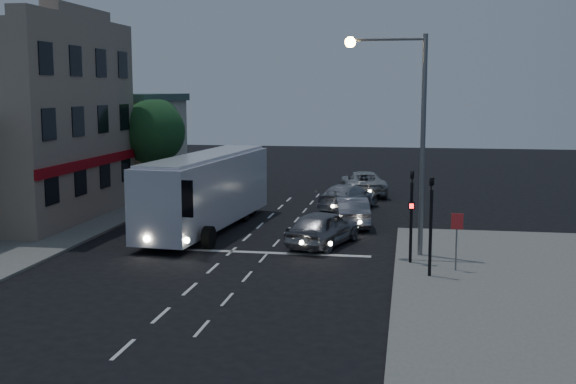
% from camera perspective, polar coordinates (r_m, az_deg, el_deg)
% --- Properties ---
extents(ground, '(120.00, 120.00, 0.00)m').
position_cam_1_polar(ground, '(29.39, -5.44, -5.55)').
color(ground, black).
extents(sidewalk_far, '(12.00, 50.00, 0.12)m').
position_cam_1_polar(sidewalk_far, '(41.60, -20.06, -1.88)').
color(sidewalk_far, slate).
rests_on(sidewalk_far, ground).
extents(road_markings, '(8.00, 30.55, 0.01)m').
position_cam_1_polar(road_markings, '(32.24, -1.70, -4.28)').
color(road_markings, silver).
rests_on(road_markings, ground).
extents(tour_bus, '(3.67, 12.45, 3.76)m').
position_cam_1_polar(tour_bus, '(35.87, -6.43, 0.23)').
color(tour_bus, silver).
rests_on(tour_bus, ground).
extents(car_suv, '(3.26, 5.10, 1.62)m').
position_cam_1_polar(car_suv, '(32.17, 2.79, -2.85)').
color(car_suv, gray).
rests_on(car_suv, ground).
extents(car_sedan_a, '(2.29, 4.71, 1.49)m').
position_cam_1_polar(car_sedan_a, '(36.95, 5.03, -1.55)').
color(car_sedan_a, gray).
rests_on(car_sedan_a, ground).
extents(car_sedan_b, '(3.61, 5.59, 1.51)m').
position_cam_1_polar(car_sedan_b, '(41.81, 4.76, -0.40)').
color(car_sedan_b, '#A4A5AA').
rests_on(car_sedan_b, ground).
extents(car_sedan_c, '(3.56, 6.05, 1.58)m').
position_cam_1_polar(car_sedan_c, '(47.94, 5.96, 0.72)').
color(car_sedan_c, '#B4B4B4').
rests_on(car_sedan_c, ground).
extents(traffic_signal_main, '(0.25, 0.35, 4.10)m').
position_cam_1_polar(traffic_signal_main, '(28.70, 9.73, -1.03)').
color(traffic_signal_main, black).
rests_on(traffic_signal_main, sidewalk_near).
extents(traffic_signal_side, '(0.18, 0.15, 4.10)m').
position_cam_1_polar(traffic_signal_side, '(26.77, 11.24, -1.73)').
color(traffic_signal_side, black).
rests_on(traffic_signal_side, sidewalk_near).
extents(regulatory_sign, '(0.45, 0.12, 2.20)m').
position_cam_1_polar(regulatory_sign, '(27.91, 13.19, -3.11)').
color(regulatory_sign, slate).
rests_on(regulatory_sign, sidewalk_near).
extents(streetlight, '(3.32, 0.44, 9.00)m').
position_cam_1_polar(streetlight, '(29.79, 9.39, 5.71)').
color(streetlight, slate).
rests_on(streetlight, sidewalk_near).
extents(main_building, '(10.12, 12.00, 11.00)m').
position_cam_1_polar(main_building, '(41.55, -21.56, 5.11)').
color(main_building, gray).
rests_on(main_building, sidewalk_far).
extents(low_building_north, '(9.40, 9.40, 6.50)m').
position_cam_1_polar(low_building_north, '(52.10, -14.22, 3.98)').
color(low_building_north, '#B4A890').
rests_on(low_building_north, sidewalk_far).
extents(street_tree, '(4.00, 4.00, 6.20)m').
position_cam_1_polar(street_tree, '(45.45, -10.65, 4.91)').
color(street_tree, black).
rests_on(street_tree, sidewalk_far).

